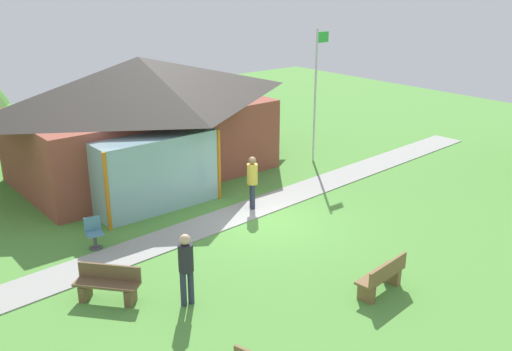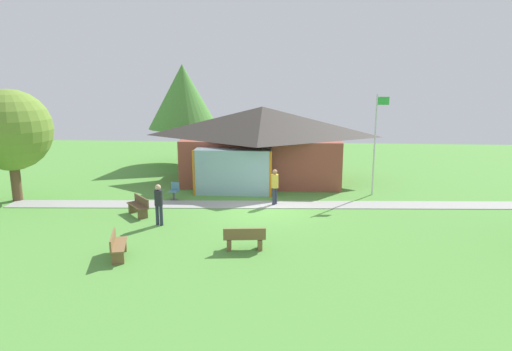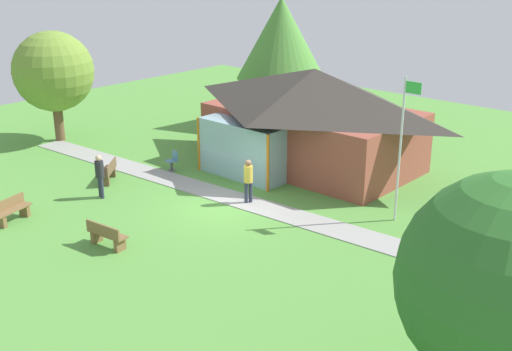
{
  "view_description": "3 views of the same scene",
  "coord_description": "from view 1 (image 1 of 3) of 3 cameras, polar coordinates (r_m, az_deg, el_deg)",
  "views": [
    {
      "loc": [
        -10.29,
        -12.18,
        7.06
      ],
      "look_at": [
        0.57,
        1.04,
        1.03
      ],
      "focal_mm": 40.01,
      "sensor_mm": 36.0,
      "label": 1
    },
    {
      "loc": [
        0.98,
        -20.21,
        6.06
      ],
      "look_at": [
        -0.72,
        2.59,
        1.06
      ],
      "focal_mm": 31.96,
      "sensor_mm": 36.0,
      "label": 2
    },
    {
      "loc": [
        15.59,
        -15.74,
        9.21
      ],
      "look_at": [
        0.25,
        1.41,
        0.97
      ],
      "focal_mm": 44.68,
      "sensor_mm": 36.0,
      "label": 3
    }
  ],
  "objects": [
    {
      "name": "bench_mid_left",
      "position": [
        13.64,
        -14.59,
        -10.51
      ],
      "size": [
        1.31,
        1.43,
        0.84
      ],
      "rotation": [
        0.0,
        0.0,
        2.27
      ],
      "color": "brown",
      "rests_on": "ground_plane"
    },
    {
      "name": "visitor_on_path",
      "position": [
        17.89,
        -0.37,
        -0.32
      ],
      "size": [
        0.34,
        0.34,
        1.74
      ],
      "rotation": [
        0.0,
        0.0,
        1.09
      ],
      "color": "#2D3347",
      "rests_on": "ground_plane"
    },
    {
      "name": "ground_plane",
      "position": [
        17.44,
        0.72,
        -4.47
      ],
      "size": [
        44.0,
        44.0,
        0.0
      ],
      "primitive_type": "plane",
      "color": "#54933D"
    },
    {
      "name": "patio_chair_west",
      "position": [
        16.2,
        -15.88,
        -5.6
      ],
      "size": [
        0.52,
        0.52,
        0.86
      ],
      "rotation": [
        0.0,
        0.0,
        2.93
      ],
      "color": "teal",
      "rests_on": "ground_plane"
    },
    {
      "name": "bench_front_center",
      "position": [
        13.82,
        12.49,
        -9.91
      ],
      "size": [
        1.54,
        0.61,
        0.84
      ],
      "rotation": [
        0.0,
        0.0,
        0.11
      ],
      "color": "brown",
      "rests_on": "ground_plane"
    },
    {
      "name": "footpath",
      "position": [
        18.04,
        -1.03,
        -3.58
      ],
      "size": [
        24.99,
        2.86,
        0.03
      ],
      "primitive_type": "cube",
      "rotation": [
        0.0,
        0.0,
        0.06
      ],
      "color": "#999993",
      "rests_on": "ground_plane"
    },
    {
      "name": "pavilion",
      "position": [
        21.13,
        -11.3,
        5.93
      ],
      "size": [
        9.79,
        7.04,
        4.35
      ],
      "color": "brown",
      "rests_on": "ground_plane"
    },
    {
      "name": "flagpole",
      "position": [
        22.34,
        6.03,
        8.53
      ],
      "size": [
        0.64,
        0.08,
        5.2
      ],
      "color": "silver",
      "rests_on": "ground_plane"
    },
    {
      "name": "visitor_strolling_lawn",
      "position": [
        12.85,
        -7.01,
        -8.77
      ],
      "size": [
        0.34,
        0.34,
        1.74
      ],
      "rotation": [
        0.0,
        0.0,
        2.93
      ],
      "color": "#2D3347",
      "rests_on": "ground_plane"
    }
  ]
}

